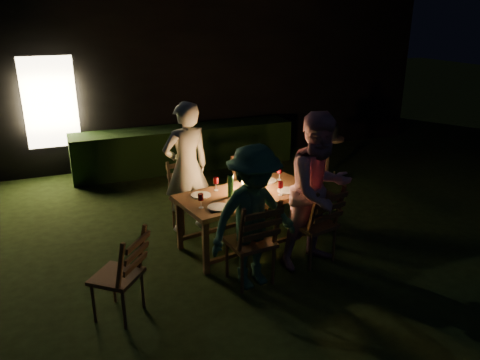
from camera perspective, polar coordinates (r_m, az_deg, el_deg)
name	(u,v)px	position (r m, az deg, el deg)	size (l,w,h in m)	color
garden_envelope	(175,70)	(11.25, -7.88, 13.12)	(40.00, 40.00, 3.20)	black
dining_table	(248,198)	(5.90, 0.95, -2.20)	(1.86, 1.15, 0.72)	#54351C
chair_near_left	(251,256)	(5.24, 1.33, -9.25)	(0.52, 0.55, 1.06)	#54351C
chair_near_right	(314,237)	(5.73, 8.98, -6.89)	(0.56, 0.59, 1.04)	#54351C
chair_far_left	(190,210)	(6.46, -6.14, -3.66)	(0.51, 0.54, 1.00)	#54351C
chair_far_right	(251,197)	(6.91, 1.33, -2.11)	(0.50, 0.53, 0.93)	#54351C
chair_end	(321,206)	(6.74, 9.80, -3.09)	(0.49, 0.47, 0.90)	#54351C
chair_spare	(120,290)	(4.86, -14.46, -12.82)	(0.64, 0.63, 0.97)	#54351C
person_house_side	(186,168)	(6.29, -6.54, 1.48)	(0.66, 0.43, 1.80)	beige
person_opp_right	(319,191)	(5.45, 9.64, -1.32)	(0.90, 0.70, 1.85)	#C18595
person_opp_left	(254,218)	(4.98, 1.69, -4.63)	(1.04, 0.60, 1.61)	#316347
lantern	(249,179)	(5.88, 1.11, 0.12)	(0.16, 0.16, 0.35)	white
plate_far_left	(201,195)	(5.79, -4.81, -1.85)	(0.25, 0.25, 0.01)	white
plate_near_left	(218,207)	(5.43, -2.69, -3.31)	(0.25, 0.25, 0.01)	white
plate_far_right	(267,181)	(6.28, 3.33, -0.07)	(0.25, 0.25, 0.01)	white
plate_near_right	(287,191)	(5.95, 5.76, -1.30)	(0.25, 0.25, 0.01)	white
wineglass_a	(216,184)	(5.92, -2.95, -0.47)	(0.06, 0.06, 0.18)	#59070F
wineglass_b	(201,201)	(5.41, -4.79, -2.54)	(0.06, 0.06, 0.18)	#59070F
wineglass_c	(280,188)	(5.79, 4.96, -1.03)	(0.06, 0.06, 0.18)	#59070F
wineglass_d	(279,174)	(6.31, 4.82, 0.79)	(0.06, 0.06, 0.18)	#59070F
wineglass_e	(254,195)	(5.56, 1.76, -1.87)	(0.06, 0.06, 0.18)	silver
bottle_table	(231,186)	(5.70, -1.15, -0.72)	(0.07, 0.07, 0.28)	#0F471E
napkin_left	(252,203)	(5.55, 1.43, -2.82)	(0.18, 0.14, 0.01)	red
napkin_right	(297,191)	(5.95, 6.99, -1.36)	(0.18, 0.14, 0.01)	red
phone	(216,211)	(5.34, -2.92, -3.79)	(0.14, 0.07, 0.01)	black
side_table	(329,142)	(8.60, 10.76, 4.55)	(0.54, 0.54, 0.73)	olive
ice_bucket	(329,132)	(8.55, 10.84, 5.82)	(0.30, 0.30, 0.22)	#A5A8AD
bottle_bucket_a	(328,130)	(8.48, 10.72, 6.06)	(0.07, 0.07, 0.32)	#0F471E
bottle_bucket_b	(331,128)	(8.59, 11.00, 6.23)	(0.07, 0.07, 0.32)	#0F471E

